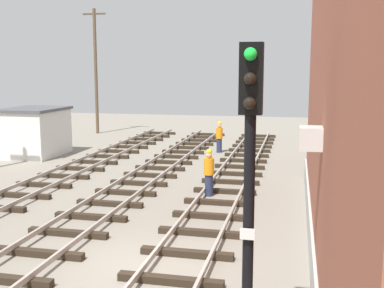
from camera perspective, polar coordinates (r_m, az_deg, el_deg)
name	(u,v)px	position (r m, az deg, el deg)	size (l,w,h in m)	color
ground_plane	(145,266)	(12.36, -5.62, -14.42)	(80.00, 80.00, 0.00)	gray
track_near_building	(179,264)	(12.08, -1.56, -14.26)	(2.50, 50.05, 0.32)	#2D2319
track_centre	(39,252)	(13.46, -17.87, -12.23)	(2.50, 50.05, 0.32)	#2D2319
signal_mast	(249,169)	(7.53, 6.91, -3.05)	(0.36, 0.40, 5.29)	black
control_hut	(35,132)	(28.71, -18.38, 1.41)	(3.00, 3.80, 2.76)	silver
parked_car_silver	(0,130)	(34.25, -22.06, 1.53)	(4.20, 2.04, 1.76)	#B7B7BC
utility_pole_far	(96,70)	(37.60, -11.49, 8.77)	(1.80, 0.24, 9.49)	brown
track_worker_foreground	(219,137)	(28.38, 3.30, 0.83)	(0.40, 0.40, 1.87)	#262D4C
track_worker_distant	(209,173)	(18.53, 2.05, -3.45)	(0.40, 0.40, 1.87)	#262D4C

